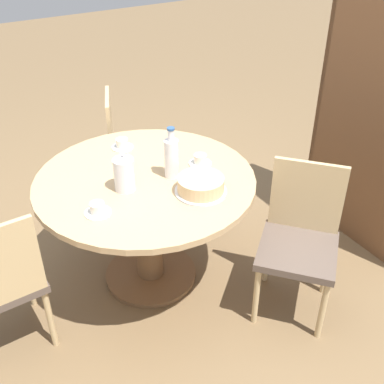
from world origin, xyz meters
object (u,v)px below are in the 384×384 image
Objects in this scene: bookshelf at (382,132)px; cake_main at (201,185)px; cup_a at (200,160)px; cup_b at (122,144)px; cup_c at (97,209)px; water_bottle at (171,157)px; chair_a at (131,147)px; coffee_pot at (124,173)px; chair_c at (300,238)px.

cake_main is at bearing 87.49° from bookshelf.
cup_a is 0.52m from cup_b.
bookshelf is at bearing 85.28° from cup_c.
cup_a is (-0.32, -1.16, -0.03)m from bookshelf.
water_bottle is at bearing -80.35° from cup_a.
cup_a is (0.87, 0.07, 0.29)m from chair_a.
chair_a is at bearing 155.16° from coffee_pot.
chair_c is 3.98× the size of coffee_pot.
chair_c is 0.96m from bookshelf.
chair_c is 0.54× the size of bookshelf.
cup_a is (-0.03, 0.49, -0.08)m from coffee_pot.
cup_c is (0.16, -0.70, 0.00)m from cup_a.
cake_main is 0.55m from cup_c.
chair_c is 2.93× the size of water_bottle.
coffee_pot is at bearing 122.74° from cup_c.
bookshelf reaches higher than coffee_pot.
chair_c is at bearing 31.20° from cup_b.
water_bottle is (-0.55, -0.50, 0.39)m from chair_c.
water_bottle is at bearing 78.42° from bookshelf.
coffee_pot is 0.49m from cup_a.
cup_a is at bearing 99.65° from water_bottle.
cake_main is (-0.06, -1.31, -0.01)m from bookshelf.
cup_c is at bearing 170.79° from chair_a.
cup_a is at bearing 36.87° from cup_b.
water_bottle is 2.23× the size of cup_c.
chair_a is 3.14× the size of cake_main.
chair_a is at bearing 151.80° from chair_c.
chair_c is 1.12m from cup_c.
coffee_pot is 0.41m from cake_main.
cup_a is 1.00× the size of cup_c.
cup_b is (0.45, -0.24, 0.29)m from chair_a.
cake_main is at bearing -30.68° from cup_a.
chair_a is 6.54× the size of cup_b.
cup_c is (0.58, -0.39, 0.00)m from cup_b.
chair_a is at bearing 152.11° from cup_b.
chair_a is 3.98× the size of coffee_pot.
chair_c is at bearing 42.32° from water_bottle.
water_bottle is (0.90, -0.13, 0.39)m from chair_a.
water_bottle is at bearing -166.29° from cake_main.
chair_a is at bearing 46.22° from bookshelf.
cup_b is at bearing 146.32° from cup_c.
water_bottle reaches higher than cup_a.
cup_a is at bearing 93.16° from coffee_pot.
water_bottle is at bearing 88.30° from coffee_pot.
coffee_pot reaches higher than cup_a.
bookshelf is 5.38× the size of water_bottle.
cup_a is 1.00× the size of cup_b.
cake_main is 2.08× the size of cup_c.
water_bottle reaches higher than coffee_pot.
chair_c reaches higher than cup_c.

